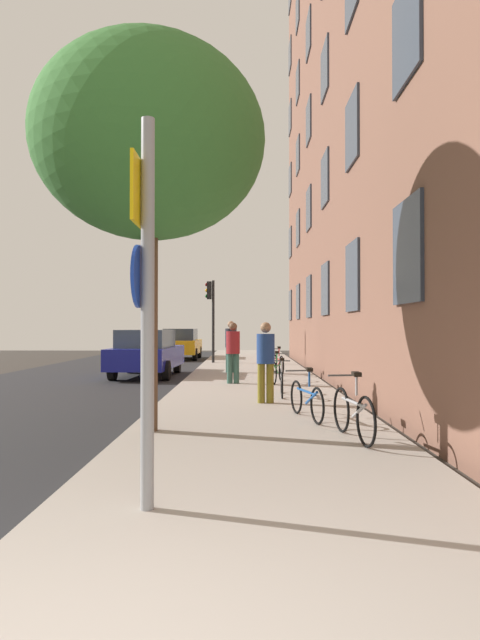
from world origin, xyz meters
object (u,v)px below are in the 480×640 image
object	(u,v)px
bicycle_2	(282,381)
car_0	(147,352)
bicycle_1	(306,399)
pedestrian_0	(266,357)
tree_near	(150,142)
pedestrian_2	(231,343)
traffic_light	(211,306)
bicycle_3	(278,370)
sign_post	(145,289)
bicycle_4	(278,363)
car_1	(181,344)
bicycle_0	(353,413)
pedestrian_1	(233,349)

from	to	relation	value
bicycle_2	car_0	size ratio (longest dim) A/B	0.37
bicycle_1	pedestrian_0	size ratio (longest dim) A/B	0.98
tree_near	pedestrian_2	size ratio (longest dim) A/B	3.34
traffic_light	bicycle_1	distance (m)	14.77
pedestrian_0	pedestrian_2	distance (m)	7.46
bicycle_3	pedestrian_0	distance (m)	4.12
sign_post	tree_near	distance (m)	4.36
bicycle_4	car_1	bearing A→B (deg)	114.46
traffic_light	bicycle_0	bearing A→B (deg)	-79.20
pedestrian_2	pedestrian_1	bearing A→B (deg)	-87.57
pedestrian_1	car_0	xyz separation A→B (m)	(-3.05, 3.14, -0.27)
bicycle_4	sign_post	bearing A→B (deg)	-98.81
sign_post	pedestrian_2	distance (m)	13.88
bicycle_2	pedestrian_2	distance (m)	6.43
pedestrian_1	pedestrian_0	bearing A→B (deg)	-78.53
tree_near	car_0	xyz separation A→B (m)	(-1.89, 9.92, -3.78)
tree_near	pedestrian_2	bearing A→B (deg)	84.45
traffic_light	car_0	bearing A→B (deg)	-108.71
pedestrian_1	car_0	bearing A→B (deg)	134.17
sign_post	bicycle_0	bearing A→B (deg)	49.58
traffic_light	pedestrian_1	distance (m)	8.87
pedestrian_1	car_1	world-z (taller)	pedestrian_1
bicycle_1	tree_near	bearing A→B (deg)	-157.50
bicycle_1	pedestrian_0	bearing A→B (deg)	108.46
sign_post	bicycle_2	world-z (taller)	sign_post
bicycle_4	pedestrian_1	xyz separation A→B (m)	(-1.47, -2.88, 0.62)
bicycle_0	bicycle_3	xyz separation A→B (m)	(-0.59, 7.62, -0.03)
bicycle_0	car_0	size ratio (longest dim) A/B	0.40
bicycle_1	car_1	distance (m)	19.03
sign_post	traffic_light	world-z (taller)	traffic_light
bicycle_4	car_1	distance (m)	10.89
sign_post	car_1	size ratio (longest dim) A/B	0.87
bicycle_3	car_0	xyz separation A→B (m)	(-4.34, 2.91, 0.37)
bicycle_1	car_0	xyz separation A→B (m)	(-4.46, 8.86, 0.37)
tree_near	car_1	world-z (taller)	tree_near
pedestrian_0	pedestrian_1	bearing A→B (deg)	101.47
sign_post	traffic_light	xyz separation A→B (m)	(-0.62, 18.91, 0.59)
car_0	bicycle_2	bearing A→B (deg)	-53.73
tree_near	pedestrian_2	distance (m)	10.99
tree_near	car_0	distance (m)	10.79
pedestrian_2	bicycle_2	bearing A→B (deg)	-77.79
tree_near	bicycle_1	bearing A→B (deg)	22.50
tree_near	pedestrian_0	xyz separation A→B (m)	(1.93, 2.97, -3.53)
bicycle_1	bicycle_3	distance (m)	5.95
bicycle_0	pedestrian_1	xyz separation A→B (m)	(-1.88, 7.39, 0.61)
traffic_light	tree_near	bearing A→B (deg)	-89.91
bicycle_2	bicycle_4	bearing A→B (deg)	87.19
tree_near	pedestrian_1	world-z (taller)	tree_near
traffic_light	pedestrian_1	xyz separation A→B (m)	(1.18, -8.66, -1.55)
car_1	bicycle_2	bearing A→B (deg)	-74.65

